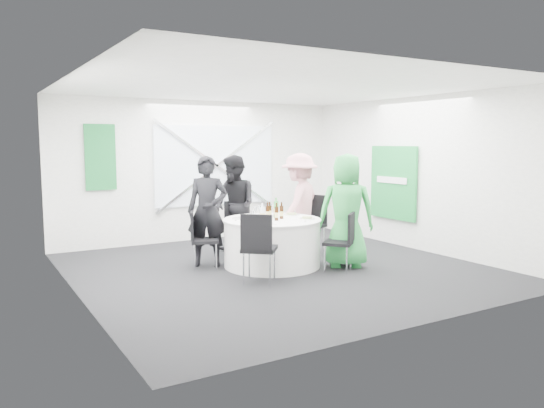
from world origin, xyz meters
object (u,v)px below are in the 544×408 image
person_man_back (235,205)px  green_water_bottle (276,210)px  chair_back_right (312,219)px  chair_front_right (344,237)px  chair_back (238,223)px  person_woman_green (346,211)px  banquet_table (272,243)px  clear_water_bottle (262,214)px  person_man_back_left (208,211)px  chair_front_left (258,243)px  chair_back_left (200,235)px  person_woman_pink (300,204)px

person_man_back → green_water_bottle: bearing=7.4°
chair_back_right → chair_front_right: bearing=-40.0°
chair_back → chair_front_right: bearing=-70.5°
person_woman_green → chair_back_right: bearing=-64.8°
banquet_table → chair_back: bearing=92.8°
person_woman_green → clear_water_bottle: (-1.20, 0.56, -0.03)m
person_man_back → green_water_bottle: size_ratio=5.37×
chair_back → person_man_back_left: person_man_back_left is taller
green_water_bottle → clear_water_bottle: (-0.34, -0.15, -0.03)m
chair_front_right → chair_front_left: size_ratio=0.90×
banquet_table → green_water_bottle: size_ratio=4.78×
banquet_table → clear_water_bottle: size_ratio=5.75×
green_water_bottle → clear_water_bottle: green_water_bottle is taller
chair_back_left → person_woman_pink: person_woman_pink is taller
chair_back → clear_water_bottle: size_ratio=3.49×
person_man_back → person_woman_green: size_ratio=0.97×
banquet_table → chair_front_right: chair_front_right is taller
person_man_back_left → chair_back_left: bearing=-118.6°
chair_front_right → chair_front_left: (-1.49, 0.00, 0.06)m
chair_back_right → clear_water_bottle: size_ratio=3.82×
chair_front_left → person_woman_green: bearing=-131.7°
chair_front_right → chair_front_left: 1.49m
chair_front_right → clear_water_bottle: clear_water_bottle is taller
person_man_back → chair_front_left: bearing=-24.0°
chair_back → person_woman_green: person_woman_green is taller
chair_back → chair_front_right: (0.80, -1.95, -0.02)m
chair_back → chair_front_left: bearing=-112.2°
chair_back_left → chair_back_right: bearing=-65.3°
chair_back_left → green_water_bottle: size_ratio=2.77×
person_woman_pink → clear_water_bottle: (-1.11, -0.63, -0.03)m
chair_front_left → person_man_back: (0.62, 1.95, 0.28)m
chair_front_right → green_water_bottle: size_ratio=2.79×
green_water_bottle → clear_water_bottle: bearing=-156.7°
clear_water_bottle → chair_back_left: bearing=148.8°
chair_front_right → person_woman_pink: 1.49m
banquet_table → chair_back_right: chair_back_right is taller
chair_back_right → green_water_bottle: bearing=-91.2°
chair_back_right → person_woman_green: bearing=-31.6°
chair_front_right → person_man_back_left: person_man_back_left is taller
person_woman_pink → person_man_back_left: bearing=-31.6°
person_man_back → clear_water_bottle: person_man_back is taller
person_woman_green → person_man_back_left: bearing=0.1°
chair_back → person_man_back: bearing=177.8°
person_man_back_left → green_water_bottle: 1.09m
person_woman_green → clear_water_bottle: bearing=7.3°
chair_back → chair_front_left: 2.07m
person_woman_pink → chair_back: bearing=-60.8°
banquet_table → person_woman_pink: 1.17m
banquet_table → person_man_back: (-0.12, 1.08, 0.50)m
person_man_back → chair_back_right: bearing=59.5°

